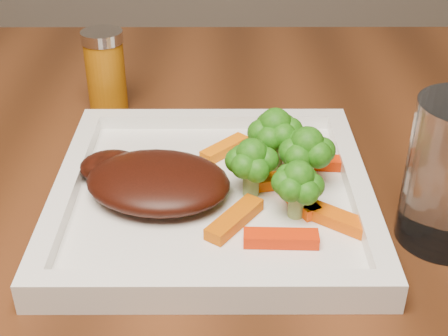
{
  "coord_description": "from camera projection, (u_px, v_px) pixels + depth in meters",
  "views": [
    {
      "loc": [
        0.0,
        -0.63,
        1.07
      ],
      "look_at": [
        0.01,
        -0.18,
        0.79
      ],
      "focal_mm": 50.0,
      "sensor_mm": 36.0,
      "label": 1
    }
  ],
  "objects": [
    {
      "name": "plate",
      "position": [
        213.0,
        198.0,
        0.55
      ],
      "size": [
        0.27,
        0.27,
        0.01
      ],
      "primitive_type": "cube",
      "color": "white",
      "rests_on": "dining_table"
    },
    {
      "name": "steak",
      "position": [
        158.0,
        182.0,
        0.53
      ],
      "size": [
        0.14,
        0.12,
        0.03
      ],
      "primitive_type": "ellipsoid",
      "rotation": [
        0.0,
        0.0,
        -0.22
      ],
      "color": "#380F08",
      "rests_on": "plate"
    },
    {
      "name": "broccoli_0",
      "position": [
        275.0,
        134.0,
        0.56
      ],
      "size": [
        0.06,
        0.06,
        0.07
      ],
      "primitive_type": null,
      "rotation": [
        0.0,
        0.0,
        0.18
      ],
      "color": "#256C12",
      "rests_on": "plate"
    },
    {
      "name": "broccoli_1",
      "position": [
        307.0,
        154.0,
        0.54
      ],
      "size": [
        0.06,
        0.06,
        0.06
      ],
      "primitive_type": null,
      "rotation": [
        0.0,
        0.0,
        0.12
      ],
      "color": "#317B14",
      "rests_on": "plate"
    },
    {
      "name": "broccoli_2",
      "position": [
        298.0,
        185.0,
        0.5
      ],
      "size": [
        0.06,
        0.06,
        0.06
      ],
      "primitive_type": null,
      "rotation": [
        0.0,
        0.0,
        -0.17
      ],
      "color": "#195B0F",
      "rests_on": "plate"
    },
    {
      "name": "broccoli_3",
      "position": [
        252.0,
        164.0,
        0.53
      ],
      "size": [
        0.06,
        0.06,
        0.06
      ],
      "primitive_type": null,
      "rotation": [
        0.0,
        0.0,
        0.11
      ],
      "color": "#247313",
      "rests_on": "plate"
    },
    {
      "name": "carrot_0",
      "position": [
        281.0,
        238.0,
        0.48
      ],
      "size": [
        0.06,
        0.02,
        0.01
      ],
      "primitive_type": "cube",
      "rotation": [
        0.0,
        0.0,
        -0.03
      ],
      "color": "red",
      "rests_on": "plate"
    },
    {
      "name": "carrot_1",
      "position": [
        336.0,
        218.0,
        0.5
      ],
      "size": [
        0.06,
        0.05,
        0.01
      ],
      "primitive_type": "cube",
      "rotation": [
        0.0,
        0.0,
        -0.63
      ],
      "color": "#DA5203",
      "rests_on": "plate"
    },
    {
      "name": "carrot_2",
      "position": [
        235.0,
        219.0,
        0.5
      ],
      "size": [
        0.05,
        0.06,
        0.01
      ],
      "primitive_type": "cube",
      "rotation": [
        0.0,
        0.0,
        0.95
      ],
      "color": "#CA5503",
      "rests_on": "plate"
    },
    {
      "name": "carrot_3",
      "position": [
        319.0,
        162.0,
        0.58
      ],
      "size": [
        0.06,
        0.02,
        0.01
      ],
      "primitive_type": "cube",
      "rotation": [
        0.0,
        0.0,
        -0.08
      ],
      "color": "red",
      "rests_on": "plate"
    },
    {
      "name": "carrot_4",
      "position": [
        225.0,
        148.0,
        0.6
      ],
      "size": [
        0.05,
        0.05,
        0.01
      ],
      "primitive_type": "cube",
      "rotation": [
        0.0,
        0.0,
        0.8
      ],
      "color": "orange",
      "rests_on": "plate"
    },
    {
      "name": "carrot_5",
      "position": [
        297.0,
        199.0,
        0.53
      ],
      "size": [
        0.04,
        0.05,
        0.01
      ],
      "primitive_type": "cube",
      "rotation": [
        0.0,
        0.0,
        -1.11
      ],
      "color": "#F54B03",
      "rests_on": "plate"
    },
    {
      "name": "carrot_6",
      "position": [
        280.0,
        180.0,
        0.55
      ],
      "size": [
        0.06,
        0.03,
        0.01
      ],
      "primitive_type": "cube",
      "rotation": [
        0.0,
        0.0,
        0.22
      ],
      "color": "#CE5203",
      "rests_on": "plate"
    },
    {
      "name": "spice_shaker",
      "position": [
        106.0,
        72.0,
        0.68
      ],
      "size": [
        0.05,
        0.05,
        0.09
      ],
      "primitive_type": "cylinder",
      "rotation": [
        0.0,
        0.0,
        -0.1
      ],
      "color": "#9F5808",
      "rests_on": "dining_table"
    }
  ]
}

